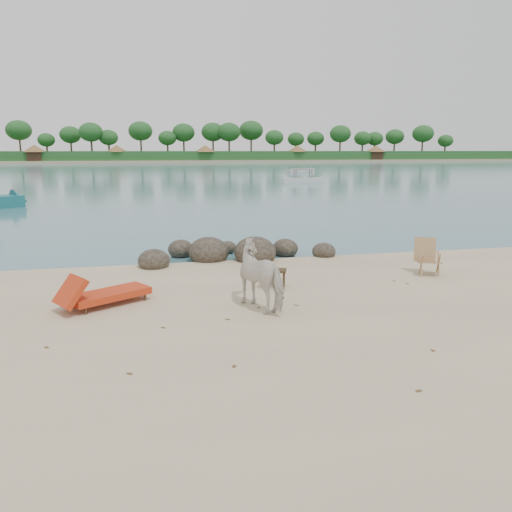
{
  "coord_description": "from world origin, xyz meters",
  "views": [
    {
      "loc": [
        -1.94,
        -8.9,
        3.37
      ],
      "look_at": [
        0.44,
        2.0,
        1.0
      ],
      "focal_mm": 35.0,
      "sensor_mm": 36.0,
      "label": 1
    }
  ],
  "objects": [
    {
      "name": "cow",
      "position": [
        0.44,
        1.22,
        0.72
      ],
      "size": [
        1.41,
        1.87,
        1.44
      ],
      "primitive_type": "imported",
      "rotation": [
        0.0,
        0.0,
        3.57
      ],
      "color": "white",
      "rests_on": "ground"
    },
    {
      "name": "boulders",
      "position": [
        0.54,
        6.28,
        0.19
      ],
      "size": [
        6.24,
        2.73,
        0.98
      ],
      "rotation": [
        0.0,
        0.0,
        -0.39
      ],
      "color": "#2B231D",
      "rests_on": "ground"
    },
    {
      "name": "lounge_chair",
      "position": [
        -2.85,
        2.14,
        0.33
      ],
      "size": [
        2.25,
        1.8,
        0.65
      ],
      "primitive_type": null,
      "rotation": [
        0.0,
        0.0,
        0.55
      ],
      "color": "red",
      "rests_on": "ground"
    },
    {
      "name": "boat_far",
      "position": [
        21.65,
        66.36,
        0.3
      ],
      "size": [
        5.26,
        2.7,
        0.6
      ],
      "primitive_type": null,
      "rotation": [
        0.0,
        0.0,
        0.32
      ],
      "color": "#B6B5B1",
      "rests_on": "water"
    },
    {
      "name": "dead_leaves",
      "position": [
        0.14,
        0.31,
        0.0
      ],
      "size": [
        8.5,
        6.95,
        0.0
      ],
      "color": "brown",
      "rests_on": "ground"
    },
    {
      "name": "side_table",
      "position": [
        1.04,
        2.63,
        0.24
      ],
      "size": [
        0.67,
        0.54,
        0.47
      ],
      "primitive_type": null,
      "rotation": [
        0.0,
        0.0,
        -0.32
      ],
      "color": "#302013",
      "rests_on": "ground"
    },
    {
      "name": "far_scenery",
      "position": [
        0.03,
        136.7,
        3.14
      ],
      "size": [
        420.0,
        18.0,
        9.5
      ],
      "color": "#1E4C1E",
      "rests_on": "ground"
    },
    {
      "name": "deck_chair",
      "position": [
        5.52,
        3.03,
        0.49
      ],
      "size": [
        0.86,
        0.89,
        0.98
      ],
      "primitive_type": null,
      "rotation": [
        0.0,
        0.0,
        -0.43
      ],
      "color": "#9F724F",
      "rests_on": "ground"
    },
    {
      "name": "water",
      "position": [
        0.0,
        90.0,
        0.0
      ],
      "size": [
        400.0,
        400.0,
        0.0
      ],
      "primitive_type": "plane",
      "color": "#345F69",
      "rests_on": "ground"
    },
    {
      "name": "far_shore",
      "position": [
        0.0,
        170.0,
        0.0
      ],
      "size": [
        420.0,
        90.0,
        1.4
      ],
      "primitive_type": "cube",
      "color": "tan",
      "rests_on": "ground"
    },
    {
      "name": "boat_mid",
      "position": [
        14.63,
        43.26,
        1.19
      ],
      "size": [
        4.89,
        1.36,
        2.37
      ],
      "primitive_type": null,
      "rotation": [
        0.0,
        0.0,
        -0.06
      ],
      "color": "silver",
      "rests_on": "water"
    }
  ]
}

